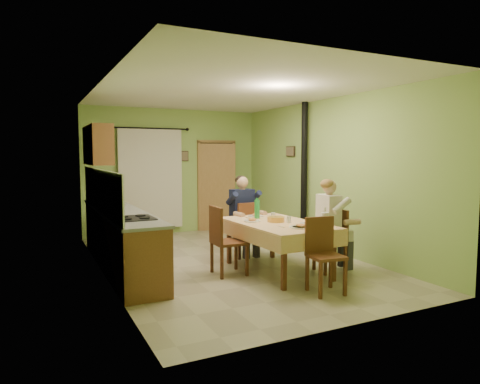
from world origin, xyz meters
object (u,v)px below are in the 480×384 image
chair_near (325,271)px  man_right (330,214)px  dining_table (277,247)px  chair_far (243,240)px  chair_right (330,253)px  man_far (243,207)px  chair_left (228,255)px  stove_flue (304,193)px

chair_near → man_right: 1.20m
dining_table → chair_near: size_ratio=1.96×
chair_far → chair_right: bearing=-66.9°
chair_far → man_far: size_ratio=0.69×
chair_right → man_far: bearing=34.5°
chair_near → chair_left: chair_left is taller
stove_flue → chair_near: bearing=-119.3°
dining_table → stove_flue: bearing=42.6°
man_far → stove_flue: bearing=9.1°
man_right → stove_flue: (0.78, 1.83, 0.15)m
chair_near → man_right: bearing=-123.6°
chair_left → man_right: bearing=70.8°
dining_table → chair_near: 1.14m
chair_near → chair_left: 1.54m
chair_right → chair_far: bearing=34.7°
chair_far → chair_near: (0.06, -2.24, 0.00)m
chair_left → dining_table: bearing=76.2°
dining_table → man_right: 0.94m
man_far → dining_table: bearing=-93.0°
dining_table → man_far: (-0.03, 1.12, 0.50)m
man_right → chair_right: bearing=-90.0°
chair_right → man_right: man_right is taller
chair_right → man_right: 0.59m
chair_right → man_right: (-0.01, 0.00, 0.59)m
man_right → dining_table: bearing=71.2°
dining_table → man_right: (0.72, -0.35, 0.50)m
chair_right → stove_flue: 2.12m
chair_left → chair_near: bearing=31.4°
chair_near → man_far: size_ratio=0.70×
man_far → chair_near: bearing=-93.0°
dining_table → chair_near: chair_near is taller
chair_left → stove_flue: 2.68m
chair_left → stove_flue: stove_flue is taller
dining_table → stove_flue: (1.50, 1.48, 0.65)m
man_far → man_right: size_ratio=1.00×
chair_far → chair_left: (-0.71, -0.90, 0.00)m
chair_near → stove_flue: bearing=-111.8°
chair_near → chair_far: bearing=-81.0°
chair_near → chair_right: size_ratio=1.01×
stove_flue → chair_far: bearing=-166.0°
chair_far → man_far: (-0.00, 0.01, 0.59)m
chair_far → chair_right: size_ratio=1.01×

